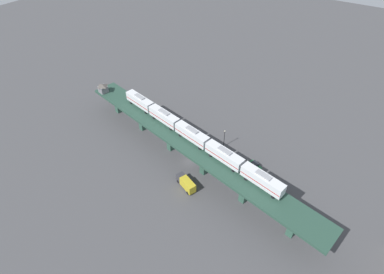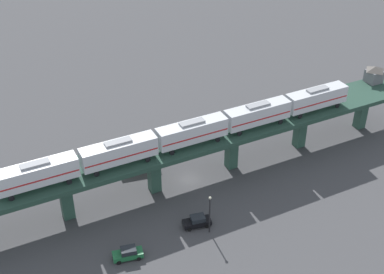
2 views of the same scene
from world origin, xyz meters
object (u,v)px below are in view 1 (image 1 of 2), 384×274
Objects in this scene: street_car_green at (255,165)px; delivery_truck at (186,183)px; street_lamp at (224,137)px; signal_hut at (103,88)px; street_car_black at (222,149)px; subway_train at (192,134)px.

delivery_truck reaches higher than street_car_green.
street_car_green is at bearing 76.51° from street_lamp.
signal_hut reaches higher than street_lamp.
street_car_black is 19.27m from delivery_truck.
subway_train is 22.14m from street_car_green.
subway_train reaches higher than delivery_truck.
signal_hut is (-4.67, -42.55, -0.74)m from subway_train.
delivery_truck reaches higher than street_car_black.
subway_train is at bearing 83.74° from signal_hut.
signal_hut is at bearing -96.26° from subway_train.
delivery_truck is 21.58m from street_lamp.
subway_train reaches higher than street_lamp.
street_car_black and street_car_green have the same top height.
street_car_black is at bearing 145.97° from subway_train.
subway_train is at bearing -25.84° from street_lamp.
street_lamp reaches higher than street_car_black.
street_car_green is at bearing 93.19° from signal_hut.
street_lamp is at bearing -164.47° from street_car_black.
street_car_green is (0.84, 12.17, 0.00)m from street_car_black.
street_car_black is (-4.22, 48.56, -9.01)m from signal_hut.
street_car_green is at bearing 113.90° from subway_train.
delivery_truck is at bearing -36.08° from street_car_green.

